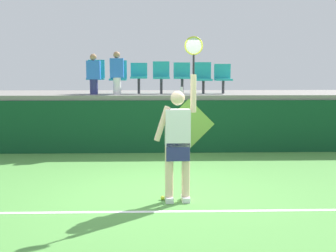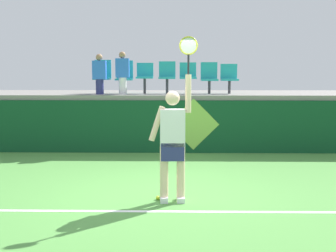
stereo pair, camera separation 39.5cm
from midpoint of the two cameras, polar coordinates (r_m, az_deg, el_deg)
The scene contains 17 objects.
ground_plane at distance 7.30m, azimuth 0.60°, elevation -8.98°, with size 40.00×40.00×0.00m, color #519342.
court_back_wall at distance 10.84m, azimuth 0.75°, elevation -0.05°, with size 13.35×0.20×1.30m, color #0F4223.
spectator_platform at distance 12.08m, azimuth 0.79°, elevation 4.11°, with size 13.35×2.72×0.12m, color gray.
court_baseline_stripe at distance 6.48m, azimuth 0.54°, elevation -11.09°, with size 12.02×0.08×0.01m, color white.
tennis_player at distance 6.74m, azimuth 2.32°, elevation -1.83°, with size 0.75×0.28×2.55m.
tennis_ball at distance 7.02m, azimuth 0.29°, elevation -9.36°, with size 0.07×0.07×0.07m, color #D1E533.
water_bottle at distance 10.91m, azimuth 3.44°, elevation 4.59°, with size 0.07×0.07×0.20m, color white.
stadium_chair_0 at distance 11.74m, azimuth -7.60°, elevation 6.60°, with size 0.44×0.42×0.89m.
stadium_chair_1 at distance 11.67m, azimuth -4.74°, elevation 6.56°, with size 0.44×0.42×0.87m.
stadium_chair_2 at distance 11.61m, azimuth -2.06°, elevation 6.59°, with size 0.44×0.42×0.81m.
stadium_chair_3 at distance 11.60m, azimuth 0.87°, elevation 6.64°, with size 0.44×0.42×0.85m.
stadium_chair_4 at distance 11.61m, azimuth 3.61°, elevation 6.58°, with size 0.44×0.42×0.82m.
stadium_chair_5 at distance 11.66m, azimuth 6.37°, elevation 6.43°, with size 0.44×0.42×0.82m.
stadium_chair_6 at distance 11.71m, azimuth 8.96°, elevation 6.32°, with size 0.44×0.42×0.78m.
spectator_0 at distance 11.26m, azimuth -4.95°, elevation 6.99°, with size 0.34×0.20×1.08m.
spectator_1 at distance 11.30m, azimuth -7.94°, elevation 6.78°, with size 0.34×0.20×1.02m.
wall_signage_mount at distance 10.86m, azimuth 4.35°, elevation -3.53°, with size 1.27×0.01×1.35m.
Camera 2 is at (0.25, -7.00, 2.06)m, focal length 46.70 mm.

